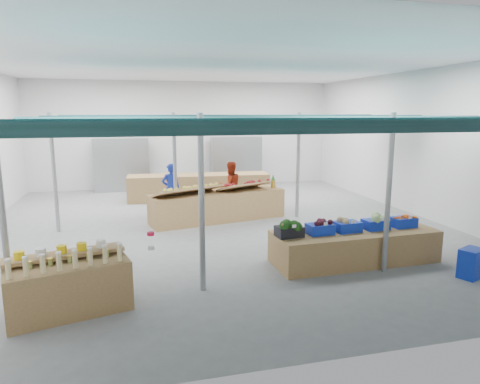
{
  "coord_description": "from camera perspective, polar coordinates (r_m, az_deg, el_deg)",
  "views": [
    {
      "loc": [
        -2.07,
        -10.87,
        3.01
      ],
      "look_at": [
        0.26,
        -1.6,
        1.21
      ],
      "focal_mm": 32.0,
      "sensor_mm": 36.0,
      "label": 1
    }
  ],
  "objects": [
    {
      "name": "floor",
      "position": [
        11.47,
        -3.22,
        -4.59
      ],
      "size": [
        13.0,
        13.0,
        0.0
      ],
      "primitive_type": "plane",
      "color": "slate",
      "rests_on": "ground"
    },
    {
      "name": "hall",
      "position": [
        12.49,
        -4.61,
        8.94
      ],
      "size": [
        13.0,
        13.0,
        13.0
      ],
      "color": "silver",
      "rests_on": "ground"
    },
    {
      "name": "pole_grid",
      "position": [
        9.62,
        3.06,
        3.47
      ],
      "size": [
        10.0,
        4.6,
        3.0
      ],
      "color": "gray",
      "rests_on": "floor"
    },
    {
      "name": "awnings",
      "position": [
        9.55,
        3.11,
        9.24
      ],
      "size": [
        9.5,
        7.08,
        0.3
      ],
      "color": "black",
      "rests_on": "pole_grid"
    },
    {
      "name": "back_shelving_left",
      "position": [
        17.0,
        -15.48,
        3.47
      ],
      "size": [
        2.0,
        0.5,
        2.0
      ],
      "primitive_type": "cube",
      "color": "#B23F33",
      "rests_on": "floor"
    },
    {
      "name": "back_shelving_right",
      "position": [
        17.47,
        -0.54,
        4.04
      ],
      "size": [
        2.0,
        0.5,
        2.0
      ],
      "primitive_type": "cube",
      "color": "#B23F33",
      "rests_on": "floor"
    },
    {
      "name": "bottle_shelf",
      "position": [
        7.13,
        -21.86,
        -11.43
      ],
      "size": [
        1.89,
        1.43,
        1.06
      ],
      "rotation": [
        0.0,
        0.0,
        0.26
      ],
      "color": "brown",
      "rests_on": "floor"
    },
    {
      "name": "veg_counter",
      "position": [
        9.06,
        15.01,
        -6.99
      ],
      "size": [
        3.38,
        1.24,
        0.65
      ],
      "primitive_type": "cube",
      "rotation": [
        0.0,
        0.0,
        0.04
      ],
      "color": "brown",
      "rests_on": "floor"
    },
    {
      "name": "fruit_counter",
      "position": [
        12.0,
        -2.94,
        -1.9
      ],
      "size": [
        3.91,
        1.67,
        0.82
      ],
      "primitive_type": "cube",
      "rotation": [
        0.0,
        0.0,
        0.21
      ],
      "color": "brown",
      "rests_on": "floor"
    },
    {
      "name": "far_counter",
      "position": [
        14.97,
        -5.49,
        0.7
      ],
      "size": [
        4.9,
        1.28,
        0.87
      ],
      "primitive_type": "cube",
      "rotation": [
        0.0,
        0.0,
        -0.06
      ],
      "color": "brown",
      "rests_on": "floor"
    },
    {
      "name": "crate_stack",
      "position": [
        9.02,
        28.45,
        -8.35
      ],
      "size": [
        0.55,
        0.48,
        0.55
      ],
      "primitive_type": "cube",
      "rotation": [
        0.0,
        0.0,
        0.42
      ],
      "color": "#102CB1",
      "rests_on": "floor"
    },
    {
      "name": "vendor_left",
      "position": [
        12.84,
        -9.17,
        0.42
      ],
      "size": [
        0.62,
        0.47,
        1.52
      ],
      "primitive_type": "imported",
      "rotation": [
        0.0,
        0.0,
        3.35
      ],
      "color": "#172A9A",
      "rests_on": "floor"
    },
    {
      "name": "vendor_right",
      "position": [
        13.11,
        -1.31,
        0.76
      ],
      "size": [
        0.84,
        0.72,
        1.52
      ],
      "primitive_type": "imported",
      "rotation": [
        0.0,
        0.0,
        3.35
      ],
      "color": "maroon",
      "rests_on": "floor"
    },
    {
      "name": "crate_broccoli",
      "position": [
        8.28,
        6.58,
        -4.85
      ],
      "size": [
        0.52,
        0.42,
        0.35
      ],
      "rotation": [
        0.0,
        0.0,
        0.07
      ],
      "color": "black",
      "rests_on": "veg_counter"
    },
    {
      "name": "crate_beets",
      "position": [
        8.55,
        10.61,
        -4.64
      ],
      "size": [
        0.52,
        0.42,
        0.29
      ],
      "rotation": [
        0.0,
        0.0,
        0.07
      ],
      "color": "#102CB1",
      "rests_on": "veg_counter"
    },
    {
      "name": "crate_celeriac",
      "position": [
        8.83,
        14.12,
        -4.22
      ],
      "size": [
        0.52,
        0.42,
        0.31
      ],
      "rotation": [
        0.0,
        0.0,
        0.07
      ],
      "color": "#102CB1",
      "rests_on": "veg_counter"
    },
    {
      "name": "crate_cabbage",
      "position": [
        9.17,
        17.65,
        -3.76
      ],
      "size": [
        0.52,
        0.42,
        0.35
      ],
      "rotation": [
        0.0,
        0.0,
        0.07
      ],
      "color": "#102CB1",
      "rests_on": "veg_counter"
    },
    {
      "name": "crate_carrots",
      "position": [
        9.55,
        20.89,
        -3.69
      ],
      "size": [
        0.52,
        0.42,
        0.29
      ],
      "rotation": [
        0.0,
        0.0,
        0.07
      ],
      "color": "#102CB1",
      "rests_on": "veg_counter"
    },
    {
      "name": "sparrow",
      "position": [
        8.1,
        5.93,
        -4.54
      ],
      "size": [
        0.12,
        0.09,
        0.11
      ],
      "rotation": [
        0.0,
        0.0,
        0.07
      ],
      "color": "brown",
      "rests_on": "crate_broccoli"
    },
    {
      "name": "pole_ribbon",
      "position": [
        6.98,
        -11.82,
        -5.66
      ],
      "size": [
        0.12,
        0.12,
        0.28
      ],
      "color": "red",
      "rests_on": "pole_grid"
    },
    {
      "name": "apple_heap_yellow",
      "position": [
        11.48,
        -6.94,
        0.39
      ],
      "size": [
        2.02,
        1.41,
        0.27
      ],
      "rotation": [
        0.0,
        0.0,
        0.42
      ],
      "color": "#997247",
      "rests_on": "fruit_counter"
    },
    {
      "name": "apple_heap_red",
      "position": [
        12.13,
        0.55,
        1.01
      ],
      "size": [
        1.66,
        1.25,
        0.27
      ],
      "rotation": [
        0.0,
        0.0,
        0.42
      ],
      "color": "#997247",
      "rests_on": "fruit_counter"
    },
    {
      "name": "pineapple",
      "position": [
        12.57,
        4.43,
        1.4
      ],
      "size": [
        0.14,
        0.14,
        0.39
      ],
      "rotation": [
        0.0,
        0.0,
        0.42
      ],
      "color": "#8C6019",
      "rests_on": "fruit_counter"
    }
  ]
}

